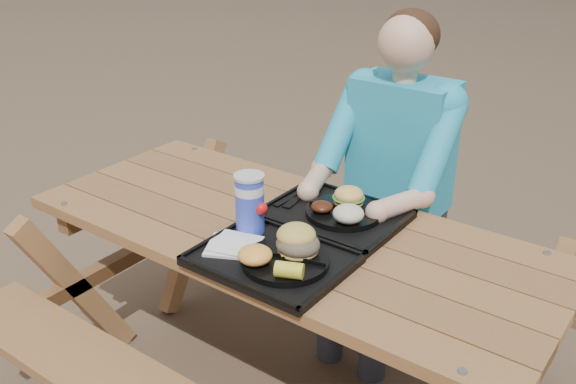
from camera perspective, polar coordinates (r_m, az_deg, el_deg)
The scene contains 17 objects.
picnic_table at distance 2.34m, azimuth 0.00°, elevation -11.25°, with size 1.80×1.49×0.75m, color #999999, non-canonical shape.
tray_near at distance 1.94m, azimuth -1.44°, elevation -6.12°, with size 0.45×0.35×0.02m, color black.
tray_far at distance 2.20m, azimuth 4.15°, elevation -2.15°, with size 0.45×0.35×0.02m, color black.
plate_near at distance 1.90m, azimuth -0.22°, elevation -6.18°, with size 0.26×0.26×0.02m, color black.
plate_far at distance 2.18m, azimuth 4.97°, elevation -1.80°, with size 0.26×0.26×0.02m, color black.
napkin_stack at distance 1.99m, azimuth -5.11°, elevation -4.71°, with size 0.14×0.14×0.02m, color silver.
soda_cup at distance 2.04m, azimuth -3.42°, elevation -1.14°, with size 0.09×0.09×0.19m, color #1931C0.
condiment_bbq at distance 2.00m, azimuth 0.64°, elevation -4.16°, with size 0.05×0.05×0.03m, color black.
condiment_mustard at distance 1.99m, azimuth 1.95°, elevation -4.38°, with size 0.05×0.05×0.03m, color gold.
sandwich at distance 1.89m, azimuth 0.90°, elevation -3.66°, with size 0.12×0.12×0.13m, color gold, non-canonical shape.
mac_cheese at distance 1.86m, azimuth -2.95°, elevation -5.61°, with size 0.10×0.10×0.05m, color #FFB443.
corn_cob at distance 1.79m, azimuth 0.11°, elevation -6.96°, with size 0.08×0.08×0.05m, color yellow, non-canonical shape.
cutlery_far at distance 2.29m, azimuth 0.81°, elevation -0.60°, with size 0.03×0.17×0.01m, color black.
burger at distance 2.20m, azimuth 5.44°, elevation 0.08°, with size 0.10×0.10×0.09m, color #F9B357, non-canonical shape.
baked_beans at distance 2.15m, azimuth 3.04°, elevation -1.32°, with size 0.07×0.07×0.03m, color #421B0D.
potato_salad at distance 2.09m, azimuth 5.39°, elevation -1.94°, with size 0.10×0.10×0.06m, color beige.
diner at distance 2.62m, azimuth 9.49°, elevation -0.64°, with size 0.48×0.84×1.28m, color #18A996, non-canonical shape.
Camera 1 is at (1.12, -1.52, 1.77)m, focal length 40.00 mm.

